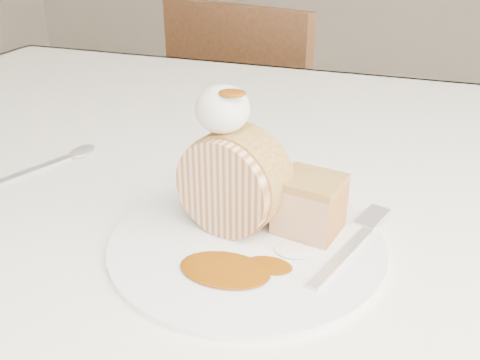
% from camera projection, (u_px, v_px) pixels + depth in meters
% --- Properties ---
extents(table, '(1.40, 0.90, 0.75)m').
position_uv_depth(table, '(261.00, 226.00, 0.69)').
color(table, white).
rests_on(table, ground).
extents(chair_far, '(0.49, 0.49, 0.84)m').
position_uv_depth(chair_far, '(256.00, 139.00, 1.43)').
color(chair_far, brown).
rests_on(chair_far, ground).
extents(plate, '(0.29, 0.29, 0.01)m').
position_uv_depth(plate, '(247.00, 242.00, 0.49)').
color(plate, white).
rests_on(plate, table).
extents(roulade_slice, '(0.10, 0.07, 0.09)m').
position_uv_depth(roulade_slice, '(234.00, 182.00, 0.49)').
color(roulade_slice, beige).
rests_on(roulade_slice, plate).
extents(cake_chunk, '(0.06, 0.06, 0.05)m').
position_uv_depth(cake_chunk, '(309.00, 208.00, 0.49)').
color(cake_chunk, tan).
rests_on(cake_chunk, plate).
extents(whipped_cream, '(0.05, 0.05, 0.04)m').
position_uv_depth(whipped_cream, '(222.00, 109.00, 0.46)').
color(whipped_cream, silver).
rests_on(whipped_cream, roulade_slice).
extents(caramel_drizzle, '(0.02, 0.02, 0.01)m').
position_uv_depth(caramel_drizzle, '(232.00, 87.00, 0.44)').
color(caramel_drizzle, '#743904').
rests_on(caramel_drizzle, whipped_cream).
extents(caramel_pool, '(0.09, 0.06, 0.00)m').
position_uv_depth(caramel_pool, '(225.00, 269.00, 0.44)').
color(caramel_pool, '#743904').
rests_on(caramel_pool, plate).
extents(fork, '(0.06, 0.15, 0.00)m').
position_uv_depth(fork, '(342.00, 257.00, 0.46)').
color(fork, silver).
rests_on(fork, plate).
extents(spoon, '(0.08, 0.15, 0.00)m').
position_uv_depth(spoon, '(23.00, 174.00, 0.62)').
color(spoon, silver).
rests_on(spoon, table).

